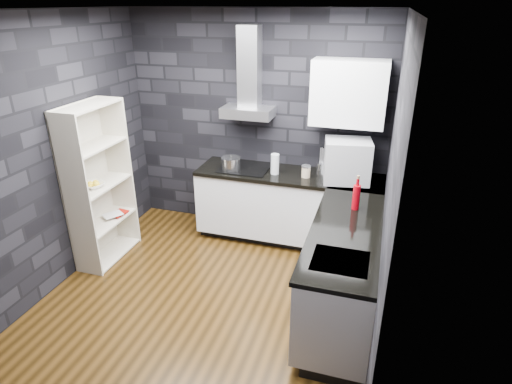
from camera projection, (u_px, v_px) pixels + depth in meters
The scene contains 28 objects.
ground at pixel (211, 293), 4.41m from camera, with size 3.20×3.20×0.00m, color #3F270D.
ceiling at pixel (196, 9), 3.31m from camera, with size 3.20×3.20×0.00m, color white.
wall_back at pixel (257, 126), 5.28m from camera, with size 3.20×0.05×2.70m, color black.
wall_front at pixel (91, 270), 2.44m from camera, with size 3.20×0.05×2.70m, color black.
wall_left at pixel (55, 154), 4.29m from camera, with size 0.05×3.20×2.70m, color black.
wall_right at pixel (392, 193), 3.42m from camera, with size 0.05×3.20×2.70m, color black.
toekick_back at pixel (288, 234), 5.42m from camera, with size 2.18×0.50×0.10m, color black.
toekick_right at pixel (344, 308), 4.12m from camera, with size 0.50×1.78×0.10m, color black.
counter_back_cab at pixel (288, 205), 5.21m from camera, with size 2.20×0.60×0.76m, color silver.
counter_right_cab at pixel (343, 270), 3.95m from camera, with size 0.60×1.80×0.76m, color silver.
counter_back_top at pixel (289, 175), 5.04m from camera, with size 2.20×0.62×0.04m, color black.
counter_right_top at pixel (346, 232), 3.79m from camera, with size 0.62×1.80×0.04m, color black.
counter_corner_top at pixel (358, 182), 4.84m from camera, with size 0.62×0.62×0.04m, color black.
hood_body at pixel (248, 112), 5.03m from camera, with size 0.60×0.34×0.12m, color silver.
hood_chimney at pixel (249, 67), 4.89m from camera, with size 0.24×0.20×0.90m, color silver.
upper_cabinet at pixel (349, 93), 4.60m from camera, with size 0.80×0.35×0.70m, color white.
cooktop at pixel (245, 168), 5.19m from camera, with size 0.58×0.50×0.01m, color black.
sink_rim at pixel (340, 261), 3.35m from camera, with size 0.44×0.40×0.01m, color silver.
pot at pixel (231, 164), 5.11m from camera, with size 0.22×0.22×0.13m, color silver.
glass_vase at pixel (275, 164), 4.98m from camera, with size 0.10×0.10×0.24m, color silver.
storage_jar at pixel (306, 172), 4.91m from camera, with size 0.10×0.10×0.12m, color tan.
utensil_crock at pixel (321, 168), 5.00m from camera, with size 0.10×0.10×0.13m, color silver.
appliance_garage at pixel (347, 162), 4.74m from camera, with size 0.50×0.39×0.50m, color #ACAEB2.
red_bottle at pixel (356, 197), 4.13m from camera, with size 0.07×0.07×0.25m, color #94020C.
bookshelf at pixel (99, 185), 4.71m from camera, with size 0.34×0.80×1.80m, color beige.
fruit_bowl at pixel (94, 185), 4.62m from camera, with size 0.21×0.21×0.05m, color white.
book_red at pixel (112, 205), 5.00m from camera, with size 0.15×0.02×0.21m, color #960E06.
book_second at pixel (109, 205), 4.96m from camera, with size 0.15×0.02×0.21m, color #B2B2B2.
Camera 1 is at (1.50, -3.30, 2.75)m, focal length 30.00 mm.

